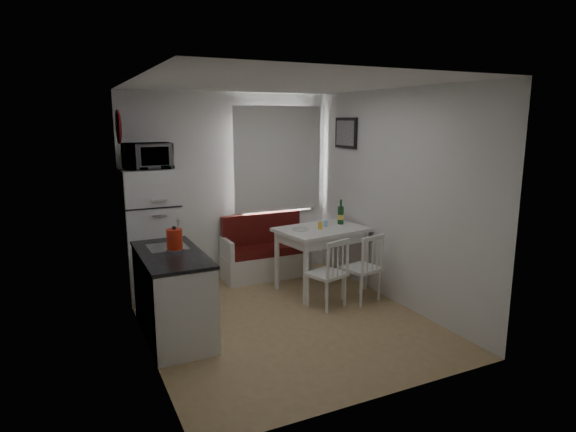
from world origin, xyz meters
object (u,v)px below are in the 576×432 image
at_px(dining_table, 322,235).
at_px(chair_left, 330,267).
at_px(kettle, 175,239).
at_px(wine_bottle, 341,212).
at_px(kitchen_counter, 173,294).
at_px(microwave, 147,156).
at_px(fridge, 151,234).
at_px(bench, 266,256).
at_px(chair_right, 366,261).

xyz_separation_m(dining_table, chair_left, (-0.25, -0.66, -0.21)).
xyz_separation_m(kettle, wine_bottle, (2.39, 0.63, -0.02)).
xyz_separation_m(dining_table, wine_bottle, (0.35, 0.10, 0.26)).
height_order(kitchen_counter, kettle, kitchen_counter).
xyz_separation_m(microwave, wine_bottle, (2.42, -0.55, -0.79)).
bearing_deg(chair_left, dining_table, 51.26).
bearing_deg(chair_left, kettle, 157.87).
xyz_separation_m(chair_left, fridge, (-1.82, 1.35, 0.29)).
height_order(fridge, microwave, microwave).
height_order(bench, fridge, fridge).
height_order(bench, wine_bottle, wine_bottle).
bearing_deg(kettle, kitchen_counter, -157.13).
height_order(chair_right, kettle, kettle).
height_order(microwave, kettle, microwave).
relative_size(dining_table, wine_bottle, 3.62).
height_order(bench, chair_left, bench).
bearing_deg(dining_table, fridge, 152.92).
relative_size(chair_left, kettle, 1.94).
bearing_deg(kitchen_counter, bench, 39.78).
bearing_deg(kitchen_counter, kettle, 22.87).
height_order(kitchen_counter, chair_right, kitchen_counter).
bearing_deg(bench, chair_right, -64.10).
relative_size(chair_left, microwave, 0.89).
bearing_deg(microwave, fridge, 90.00).
xyz_separation_m(bench, dining_table, (0.46, -0.81, 0.45)).
bearing_deg(bench, wine_bottle, -41.02).
relative_size(bench, chair_right, 2.61).
bearing_deg(kitchen_counter, chair_right, -2.71).
bearing_deg(kettle, bench, 40.21).
xyz_separation_m(dining_table, fridge, (-2.07, 0.70, 0.08)).
distance_m(fridge, kettle, 1.24).
xyz_separation_m(dining_table, kettle, (-2.04, -0.53, 0.28)).
relative_size(bench, fridge, 0.76).
xyz_separation_m(kitchen_counter, bench, (1.63, 1.35, -0.16)).
xyz_separation_m(chair_right, kettle, (-2.29, 0.13, 0.50)).
height_order(kitchen_counter, fridge, fridge).
bearing_deg(kettle, chair_right, -3.29).
bearing_deg(chair_right, kettle, 163.45).
height_order(chair_left, fridge, fridge).
bearing_deg(fridge, kitchen_counter, -90.90).
xyz_separation_m(chair_right, microwave, (-2.32, 1.30, 1.27)).
distance_m(microwave, kettle, 1.41).
relative_size(chair_right, kettle, 1.87).
height_order(dining_table, wine_bottle, wine_bottle).
xyz_separation_m(dining_table, chair_right, (0.25, -0.66, -0.21)).
xyz_separation_m(microwave, kettle, (0.03, -1.17, -0.77)).
distance_m(chair_left, microwave, 2.57).
height_order(kitchen_counter, wine_bottle, wine_bottle).
relative_size(chair_left, wine_bottle, 1.49).
distance_m(fridge, wine_bottle, 2.50).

